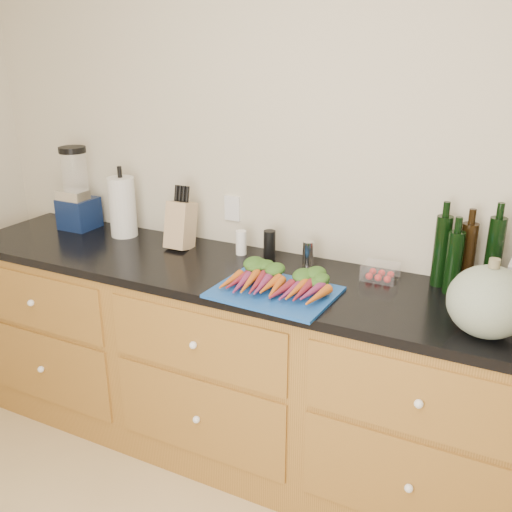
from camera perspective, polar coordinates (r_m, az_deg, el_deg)
The scene contains 14 objects.
wall_back at distance 2.51m, azimuth 10.09°, elevation 7.19°, with size 4.10×0.05×2.60m, color beige.
cabinets at distance 2.56m, azimuth 6.68°, elevation -13.18°, with size 3.60×0.64×0.90m.
countertop at distance 2.34m, azimuth 7.18°, elevation -3.50°, with size 3.64×0.62×0.04m, color black.
cutting_board at distance 2.25m, azimuth 1.85°, elevation -3.64°, with size 0.47×0.35×0.01m, color #14469C.
carrots at distance 2.26m, azimuth 2.20°, elevation -2.68°, with size 0.41×0.28×0.05m.
squash at distance 2.04m, azimuth 22.23°, elevation -4.26°, with size 0.27×0.27×0.24m, color slate.
blender_appliance at distance 3.14m, azimuth -17.50°, elevation 6.00°, with size 0.17×0.17×0.43m.
paper_towel at distance 2.96m, azimuth -13.20°, elevation 4.80°, with size 0.13×0.13×0.30m, color silver.
knife_block at distance 2.75m, azimuth -7.54°, elevation 3.09°, with size 0.11×0.11×0.22m, color tan.
grinder_salt at distance 2.65m, azimuth -1.50°, elevation 1.35°, with size 0.05×0.05×0.11m, color white.
grinder_pepper at distance 2.58m, azimuth 1.36°, elevation 1.10°, with size 0.05×0.05×0.14m, color black.
canister_chrome at distance 2.52m, azimuth 5.24°, elevation 0.23°, with size 0.05×0.05×0.11m, color silver.
tomato_box at distance 2.43m, azimuth 12.32°, elevation -1.56°, with size 0.14×0.11×0.07m, color white.
bottles at distance 2.38m, azimuth 20.11°, elevation -0.04°, with size 0.26×0.13×0.31m.
Camera 1 is at (0.68, -0.73, 1.86)m, focal length 40.00 mm.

